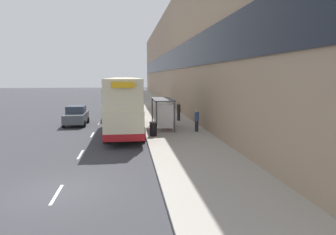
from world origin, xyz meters
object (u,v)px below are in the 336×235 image
object	(u,v)px
car_1	(124,90)
pedestrian_at_shelter	(197,120)
double_decker_bus_near	(124,104)
car_0	(76,116)
car_2	(124,94)
pedestrian_1	(179,111)
double_decker_bus_ahead	(124,94)
bus_shelter	(165,108)
litter_bin	(153,129)

from	to	relation	value
car_1	pedestrian_at_shelter	size ratio (longest dim) A/B	2.38
double_decker_bus_near	car_0	world-z (taller)	double_decker_bus_near
car_2	pedestrian_1	xyz separation A→B (m)	(5.70, -30.93, 0.16)
car_1	pedestrian_1	size ratio (longest dim) A/B	2.29
car_1	pedestrian_1	distance (m)	48.77
double_decker_bus_ahead	car_1	xyz separation A→B (m)	(-0.37, 40.36, -1.41)
car_2	double_decker_bus_ahead	bearing A→B (deg)	-89.23
car_0	car_2	bearing A→B (deg)	-97.15
double_decker_bus_ahead	car_0	size ratio (longest dim) A/B	2.68
car_2	pedestrian_1	world-z (taller)	pedestrian_1
double_decker_bus_ahead	bus_shelter	bearing A→B (deg)	-74.52
double_decker_bus_ahead	double_decker_bus_near	bearing A→B (deg)	-89.14
double_decker_bus_near	litter_bin	distance (m)	3.45
double_decker_bus_ahead	litter_bin	xyz separation A→B (m)	(2.27, -15.35, -1.61)
double_decker_bus_ahead	car_0	world-z (taller)	double_decker_bus_ahead
bus_shelter	double_decker_bus_near	bearing A→B (deg)	-171.38
car_1	car_2	size ratio (longest dim) A/B	1.04
car_0	pedestrian_1	world-z (taller)	pedestrian_1
car_1	pedestrian_at_shelter	bearing A→B (deg)	-83.49
car_1	car_2	world-z (taller)	car_2
double_decker_bus_near	car_0	bearing A→B (deg)	135.08
double_decker_bus_near	car_1	bearing A→B (deg)	90.61
car_1	litter_bin	distance (m)	55.77
bus_shelter	car_2	xyz separation A→B (m)	(-3.80, 35.48, -0.97)
car_2	car_1	bearing A→B (deg)	90.22
double_decker_bus_ahead	pedestrian_at_shelter	xyz separation A→B (m)	(5.83, -14.01, -1.26)
double_decker_bus_ahead	pedestrian_1	world-z (taller)	double_decker_bus_ahead
car_2	pedestrian_1	size ratio (longest dim) A/B	2.20
car_0	litter_bin	world-z (taller)	car_0
double_decker_bus_ahead	pedestrian_1	bearing A→B (deg)	-56.22
pedestrian_1	double_decker_bus_ahead	bearing A→B (deg)	123.78
bus_shelter	car_1	distance (m)	53.13
pedestrian_1	litter_bin	bearing A→B (deg)	-113.21
car_2	litter_bin	size ratio (longest dim) A/B	3.79
pedestrian_at_shelter	double_decker_bus_near	bearing A→B (deg)	171.05
double_decker_bus_ahead	car_1	size ratio (longest dim) A/B	2.54
car_0	pedestrian_1	bearing A→B (deg)	-176.40
double_decker_bus_near	pedestrian_1	distance (m)	7.35
double_decker_bus_ahead	car_2	bearing A→B (deg)	90.77
bus_shelter	litter_bin	world-z (taller)	bus_shelter
pedestrian_at_shelter	double_decker_bus_ahead	bearing A→B (deg)	112.59
litter_bin	double_decker_bus_near	bearing A→B (deg)	132.94
car_2	pedestrian_at_shelter	distance (m)	37.38
double_decker_bus_near	litter_bin	size ratio (longest dim) A/B	10.65
car_2	double_decker_bus_near	bearing A→B (deg)	-89.20
car_1	pedestrian_1	xyz separation A→B (m)	(5.77, -48.42, 0.19)
bus_shelter	pedestrian_1	xyz separation A→B (m)	(1.90, 4.56, -0.81)
litter_bin	car_2	bearing A→B (deg)	93.86
car_0	pedestrian_at_shelter	world-z (taller)	pedestrian_at_shelter
bus_shelter	pedestrian_at_shelter	distance (m)	2.84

